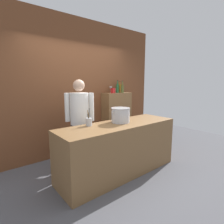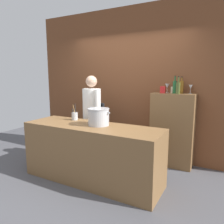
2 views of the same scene
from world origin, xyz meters
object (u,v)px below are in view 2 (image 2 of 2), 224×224
(wine_bottle_green, at_px, (175,87))
(utensil_crock, at_px, (75,116))
(stockpot_large, at_px, (99,117))
(spice_tin_red, at_px, (163,90))
(chef, at_px, (92,113))
(wine_bottle_amber, at_px, (181,87))
(wine_glass_wide, at_px, (167,86))
(spice_tin_cream, at_px, (173,90))
(wine_glass_short, at_px, (191,87))
(wine_bottle_olive, at_px, (178,88))

(wine_bottle_green, bearing_deg, utensil_crock, -146.53)
(stockpot_large, distance_m, spice_tin_red, 1.32)
(chef, relative_size, wine_bottle_amber, 5.66)
(wine_glass_wide, bearing_deg, spice_tin_cream, 10.67)
(wine_glass_wide, bearing_deg, wine_bottle_amber, -8.84)
(wine_glass_short, bearing_deg, stockpot_large, -133.26)
(chef, bearing_deg, wine_bottle_green, -128.43)
(wine_bottle_amber, relative_size, wine_bottle_green, 0.94)
(utensil_crock, relative_size, wine_bottle_amber, 0.99)
(chef, xyz_separation_m, spice_tin_red, (1.20, 0.48, 0.45))
(spice_tin_cream, bearing_deg, wine_bottle_olive, -58.72)
(utensil_crock, bearing_deg, wine_glass_wide, 38.72)
(wine_bottle_amber, height_order, spice_tin_cream, wine_bottle_amber)
(spice_tin_red, bearing_deg, wine_bottle_amber, 17.73)
(chef, distance_m, wine_glass_wide, 1.48)
(chef, distance_m, wine_glass_short, 1.84)
(stockpot_large, bearing_deg, spice_tin_cream, 54.97)
(wine_bottle_green, height_order, wine_glass_wide, wine_bottle_green)
(wine_bottle_amber, distance_m, wine_bottle_green, 0.12)
(wine_bottle_amber, distance_m, wine_glass_short, 0.16)
(stockpot_large, bearing_deg, utensil_crock, 166.48)
(wine_bottle_green, bearing_deg, wine_glass_short, 22.84)
(wine_glass_wide, height_order, spice_tin_cream, wine_glass_wide)
(wine_bottle_green, xyz_separation_m, wine_glass_wide, (-0.15, 0.08, 0.00))
(utensil_crock, distance_m, wine_bottle_amber, 1.94)
(wine_glass_wide, bearing_deg, utensil_crock, -141.28)
(chef, bearing_deg, stockpot_large, 161.83)
(chef, xyz_separation_m, wine_bottle_amber, (1.50, 0.58, 0.50))
(wine_bottle_olive, bearing_deg, chef, -163.24)
(spice_tin_cream, bearing_deg, wine_bottle_green, -67.85)
(wine_bottle_green, distance_m, wine_glass_short, 0.27)
(spice_tin_red, bearing_deg, wine_glass_short, 19.73)
(wine_bottle_olive, xyz_separation_m, wine_glass_short, (0.17, 0.20, 0.00))
(stockpot_large, height_order, wine_bottle_amber, wine_bottle_amber)
(utensil_crock, xyz_separation_m, wine_bottle_amber, (1.58, 1.01, 0.49))
(wine_bottle_amber, bearing_deg, wine_bottle_olive, -101.98)
(chef, distance_m, wine_bottle_olive, 1.62)
(chef, bearing_deg, wine_bottle_amber, -128.39)
(utensil_crock, height_order, wine_glass_short, wine_glass_short)
(wine_bottle_olive, bearing_deg, spice_tin_red, 171.52)
(stockpot_large, distance_m, spice_tin_cream, 1.53)
(stockpot_large, relative_size, spice_tin_red, 3.20)
(stockpot_large, height_order, wine_glass_short, wine_glass_short)
(spice_tin_red, bearing_deg, spice_tin_cream, 46.21)
(wine_bottle_olive, height_order, spice_tin_cream, wine_bottle_olive)
(wine_bottle_amber, bearing_deg, utensil_crock, -147.25)
(wine_glass_short, bearing_deg, spice_tin_red, -160.27)
(wine_glass_short, xyz_separation_m, wine_glass_wide, (-0.40, -0.02, 0.01))
(wine_bottle_amber, relative_size, spice_tin_red, 2.36)
(chef, distance_m, spice_tin_cream, 1.56)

